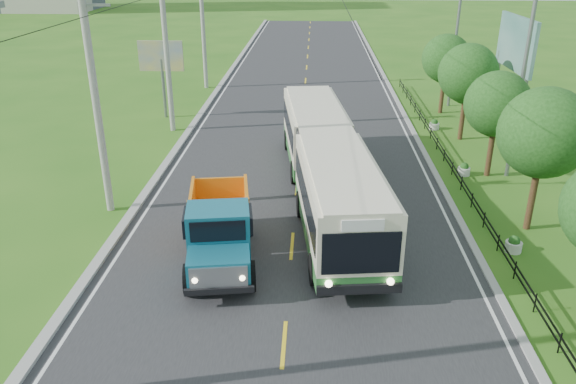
# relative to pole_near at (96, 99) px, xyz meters

# --- Properties ---
(ground) EXTENTS (240.00, 240.00, 0.00)m
(ground) POSITION_rel_pole_near_xyz_m (8.26, -9.00, -5.09)
(ground) COLOR #2C6417
(ground) RESTS_ON ground
(road) EXTENTS (14.00, 120.00, 0.02)m
(road) POSITION_rel_pole_near_xyz_m (8.26, 11.00, -5.08)
(road) COLOR #28282B
(road) RESTS_ON ground
(curb_left) EXTENTS (0.40, 120.00, 0.15)m
(curb_left) POSITION_rel_pole_near_xyz_m (1.06, 11.00, -5.02)
(curb_left) COLOR #9E9E99
(curb_left) RESTS_ON ground
(curb_right) EXTENTS (0.30, 120.00, 0.10)m
(curb_right) POSITION_rel_pole_near_xyz_m (15.41, 11.00, -5.04)
(curb_right) COLOR #9E9E99
(curb_right) RESTS_ON ground
(edge_line_left) EXTENTS (0.12, 120.00, 0.00)m
(edge_line_left) POSITION_rel_pole_near_xyz_m (1.61, 11.00, -5.07)
(edge_line_left) COLOR silver
(edge_line_left) RESTS_ON road
(edge_line_right) EXTENTS (0.12, 120.00, 0.00)m
(edge_line_right) POSITION_rel_pole_near_xyz_m (14.91, 11.00, -5.07)
(edge_line_right) COLOR silver
(edge_line_right) RESTS_ON road
(centre_dash) EXTENTS (0.12, 2.20, 0.00)m
(centre_dash) POSITION_rel_pole_near_xyz_m (8.26, -9.00, -5.07)
(centre_dash) COLOR yellow
(centre_dash) RESTS_ON road
(railing_right) EXTENTS (0.04, 40.00, 0.60)m
(railing_right) POSITION_rel_pole_near_xyz_m (16.26, 5.00, -4.79)
(railing_right) COLOR black
(railing_right) RESTS_ON ground
(pole_near) EXTENTS (3.51, 0.32, 10.00)m
(pole_near) POSITION_rel_pole_near_xyz_m (0.00, 0.00, 0.00)
(pole_near) COLOR gray
(pole_near) RESTS_ON ground
(pole_mid) EXTENTS (3.51, 0.32, 10.00)m
(pole_mid) POSITION_rel_pole_near_xyz_m (0.00, 12.00, 0.00)
(pole_mid) COLOR gray
(pole_mid) RESTS_ON ground
(pole_far) EXTENTS (3.51, 0.32, 10.00)m
(pole_far) POSITION_rel_pole_near_xyz_m (0.00, 24.00, 0.00)
(pole_far) COLOR gray
(pole_far) RESTS_ON ground
(tree_third) EXTENTS (3.60, 3.62, 6.00)m
(tree_third) POSITION_rel_pole_near_xyz_m (18.12, -0.86, -1.11)
(tree_third) COLOR #382314
(tree_third) RESTS_ON ground
(tree_fourth) EXTENTS (3.24, 3.31, 5.40)m
(tree_fourth) POSITION_rel_pole_near_xyz_m (18.12, 5.14, -1.51)
(tree_fourth) COLOR #382314
(tree_fourth) RESTS_ON ground
(tree_fifth) EXTENTS (3.48, 3.52, 5.80)m
(tree_fifth) POSITION_rel_pole_near_xyz_m (18.12, 11.14, -1.24)
(tree_fifth) COLOR #382314
(tree_fifth) RESTS_ON ground
(tree_back) EXTENTS (3.30, 3.36, 5.50)m
(tree_back) POSITION_rel_pole_near_xyz_m (18.12, 17.14, -1.44)
(tree_back) COLOR #382314
(tree_back) RESTS_ON ground
(streetlight_mid) EXTENTS (3.02, 0.20, 9.07)m
(streetlight_mid) POSITION_rel_pole_near_xyz_m (18.90, 5.00, -0.19)
(streetlight_mid) COLOR slate
(streetlight_mid) RESTS_ON ground
(streetlight_far) EXTENTS (3.02, 0.20, 9.07)m
(streetlight_far) POSITION_rel_pole_near_xyz_m (18.90, 19.00, -0.19)
(streetlight_far) COLOR slate
(streetlight_far) RESTS_ON ground
(planter_near) EXTENTS (0.64, 0.64, 0.67)m
(planter_near) POSITION_rel_pole_near_xyz_m (16.86, -3.00, -4.81)
(planter_near) COLOR silver
(planter_near) RESTS_ON ground
(planter_mid) EXTENTS (0.64, 0.64, 0.67)m
(planter_mid) POSITION_rel_pole_near_xyz_m (16.86, 5.00, -4.81)
(planter_mid) COLOR silver
(planter_mid) RESTS_ON ground
(planter_far) EXTENTS (0.64, 0.64, 0.67)m
(planter_far) POSITION_rel_pole_near_xyz_m (16.86, 13.00, -4.81)
(planter_far) COLOR silver
(planter_far) RESTS_ON ground
(billboard_left) EXTENTS (3.00, 0.20, 5.20)m
(billboard_left) POSITION_rel_pole_near_xyz_m (-1.24, 15.00, -1.23)
(billboard_left) COLOR slate
(billboard_left) RESTS_ON ground
(billboard_right) EXTENTS (0.24, 6.00, 7.30)m
(billboard_right) POSITION_rel_pole_near_xyz_m (20.56, 11.00, 0.25)
(billboard_right) COLOR slate
(billboard_right) RESTS_ON ground
(bus) EXTENTS (4.70, 17.45, 3.33)m
(bus) POSITION_rel_pole_near_xyz_m (9.62, 1.47, -3.09)
(bus) COLOR #2C6F30
(bus) RESTS_ON ground
(dump_truck) EXTENTS (3.16, 6.37, 2.57)m
(dump_truck) POSITION_rel_pole_near_xyz_m (5.63, -4.20, -3.64)
(dump_truck) COLOR #146078
(dump_truck) RESTS_ON ground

